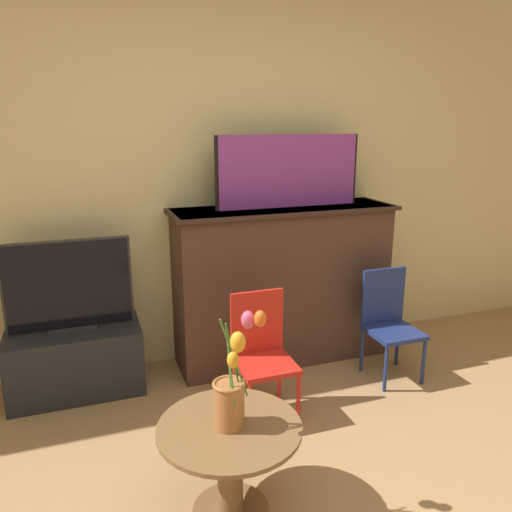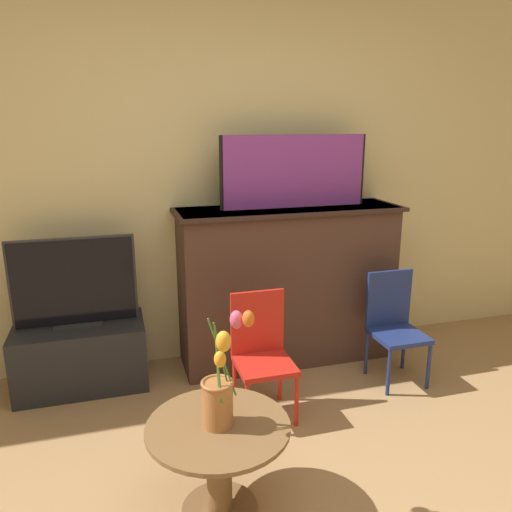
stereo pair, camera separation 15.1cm
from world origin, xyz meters
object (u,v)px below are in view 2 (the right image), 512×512
object	(u,v)px
tv_monitor	(74,284)
chair_blue	(394,322)
chair_red	(261,349)
vase_tulips	(220,389)
painting	(295,171)

from	to	relation	value
tv_monitor	chair_blue	xyz separation A→B (m)	(1.99, -0.46, -0.30)
chair_red	vase_tulips	xyz separation A→B (m)	(-0.40, -0.73, 0.21)
tv_monitor	chair_blue	distance (m)	2.06
painting	vase_tulips	size ratio (longest dim) A/B	2.01
tv_monitor	chair_red	distance (m)	1.23
painting	chair_blue	xyz separation A→B (m)	(0.54, -0.48, -0.95)
tv_monitor	vase_tulips	xyz separation A→B (m)	(0.63, -1.34, -0.09)
vase_tulips	chair_red	bearing A→B (deg)	61.34
chair_red	vase_tulips	size ratio (longest dim) A/B	1.42
chair_blue	vase_tulips	bearing A→B (deg)	-147.19
painting	chair_red	size ratio (longest dim) A/B	1.41
painting	chair_blue	size ratio (longest dim) A/B	1.41
painting	tv_monitor	distance (m)	1.59
chair_red	vase_tulips	world-z (taller)	vase_tulips
painting	tv_monitor	xyz separation A→B (m)	(-1.45, -0.02, -0.65)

